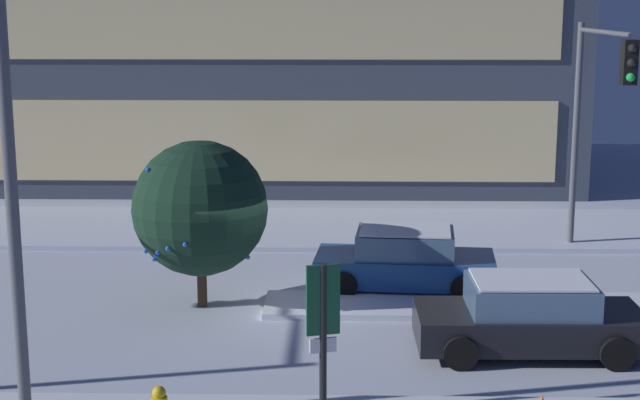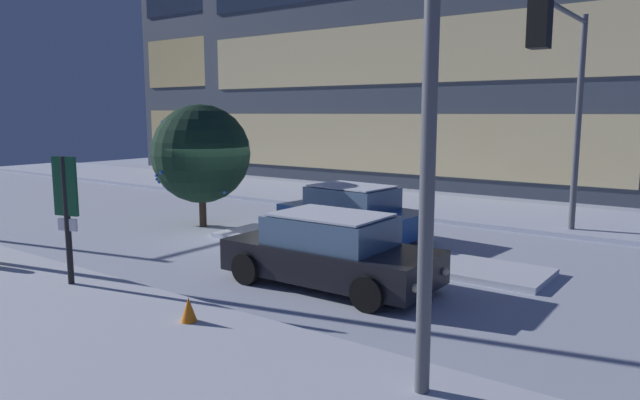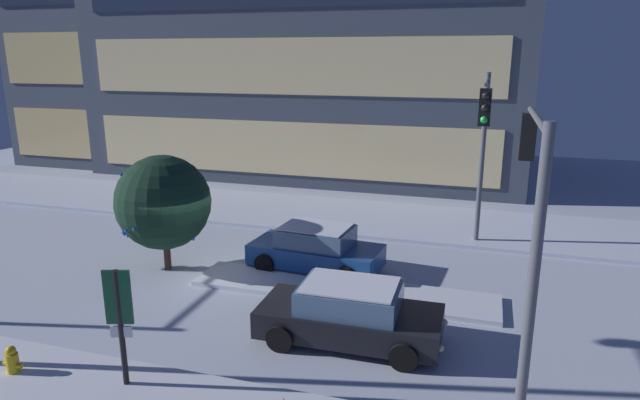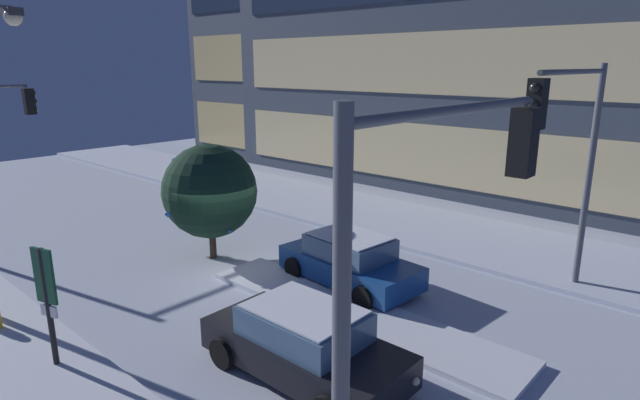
{
  "view_description": "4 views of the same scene",
  "coord_description": "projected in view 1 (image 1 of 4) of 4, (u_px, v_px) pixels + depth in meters",
  "views": [
    {
      "loc": [
        1.74,
        -20.57,
        6.74
      ],
      "look_at": [
        1.27,
        1.43,
        2.22
      ],
      "focal_mm": 54.21,
      "sensor_mm": 36.0,
      "label": 1
    },
    {
      "loc": [
        12.08,
        -11.98,
        3.51
      ],
      "look_at": [
        3.4,
        -0.08,
        1.3
      ],
      "focal_mm": 32.59,
      "sensor_mm": 36.0,
      "label": 2
    },
    {
      "loc": [
        8.3,
        -14.33,
        6.79
      ],
      "look_at": [
        3.75,
        0.55,
        2.66
      ],
      "focal_mm": 30.77,
      "sensor_mm": 36.0,
      "label": 3
    },
    {
      "loc": [
        11.95,
        -9.27,
        6.17
      ],
      "look_at": [
        2.69,
        1.01,
        2.54
      ],
      "focal_mm": 28.97,
      "sensor_mm": 36.0,
      "label": 4
    }
  ],
  "objects": [
    {
      "name": "curb_strip_far",
      "position": [
        282.0,
        228.0,
        29.02
      ],
      "size": [
        52.0,
        5.2,
        0.14
      ],
      "primitive_type": "cube",
      "color": "silver",
      "rests_on": "ground"
    },
    {
      "name": "street_lamp_arched",
      "position": [
        21.0,
        115.0,
        14.99
      ],
      "size": [
        0.56,
        2.53,
        7.73
      ],
      "rotation": [
        0.0,
        0.0,
        1.57
      ],
      "color": "#565960",
      "rests_on": "ground"
    },
    {
      "name": "car_near",
      "position": [
        530.0,
        317.0,
        18.81
      ],
      "size": [
        4.53,
        2.14,
        1.49
      ],
      "rotation": [
        0.0,
        0.0,
        0.01
      ],
      "color": "black",
      "rests_on": "ground"
    },
    {
      "name": "decorated_tree_median",
      "position": [
        200.0,
        208.0,
        21.36
      ],
      "size": [
        3.02,
        3.02,
        3.78
      ],
      "color": "#473323",
      "rests_on": "ground"
    },
    {
      "name": "car_far",
      "position": [
        405.0,
        261.0,
        22.91
      ],
      "size": [
        4.43,
        2.35,
        1.49
      ],
      "rotation": [
        0.0,
        0.0,
        3.05
      ],
      "color": "#19478C",
      "rests_on": "ground"
    },
    {
      "name": "parking_info_sign",
      "position": [
        323.0,
        324.0,
        15.43
      ],
      "size": [
        0.54,
        0.21,
        2.68
      ],
      "rotation": [
        0.0,
        0.0,
        1.86
      ],
      "color": "black",
      "rests_on": "ground"
    },
    {
      "name": "ground",
      "position": [
        262.0,
        310.0,
        21.54
      ],
      "size": [
        52.0,
        52.0,
        0.0
      ],
      "primitive_type": "plane",
      "color": "silver"
    },
    {
      "name": "median_strip",
      "position": [
        466.0,
        306.0,
        21.58
      ],
      "size": [
        9.0,
        1.8,
        0.14
      ],
      "primitive_type": "cube",
      "color": "silver",
      "rests_on": "ground"
    },
    {
      "name": "traffic_light_corner_far_right",
      "position": [
        596.0,
        98.0,
        24.34
      ],
      "size": [
        0.32,
        4.9,
        6.22
      ],
      "rotation": [
        0.0,
        0.0,
        -1.57
      ],
      "color": "#565960",
      "rests_on": "ground"
    }
  ]
}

